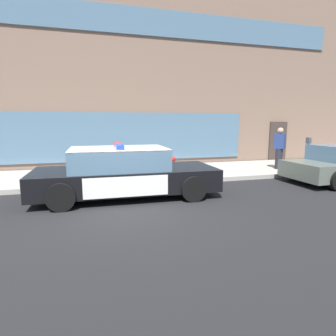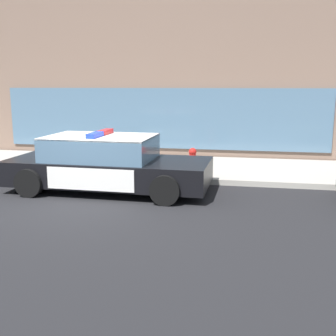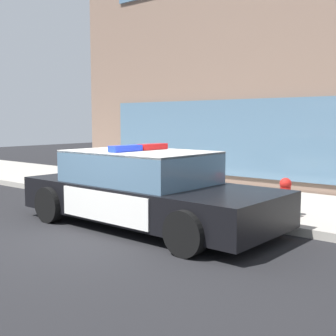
% 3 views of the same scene
% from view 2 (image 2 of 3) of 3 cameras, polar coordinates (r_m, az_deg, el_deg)
% --- Properties ---
extents(ground, '(48.00, 48.00, 0.00)m').
position_cam_2_polar(ground, '(9.58, -11.71, -4.68)').
color(ground, black).
extents(sidewalk, '(48.00, 3.58, 0.15)m').
position_cam_2_polar(sidewalk, '(13.25, -5.12, 0.30)').
color(sidewalk, '#A39E93').
rests_on(sidewalk, ground).
extents(storefront_building, '(19.16, 8.81, 8.71)m').
position_cam_2_polar(storefront_building, '(18.79, 9.09, 16.56)').
color(storefront_building, '#7A6051').
rests_on(storefront_building, ground).
extents(police_cruiser, '(5.03, 2.25, 1.49)m').
position_cam_2_polar(police_cruiser, '(10.42, -8.45, 0.58)').
color(police_cruiser, black).
rests_on(police_cruiser, ground).
extents(fire_hydrant, '(0.34, 0.39, 0.73)m').
position_cam_2_polar(fire_hydrant, '(11.69, 3.42, 0.96)').
color(fire_hydrant, red).
rests_on(fire_hydrant, sidewalk).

